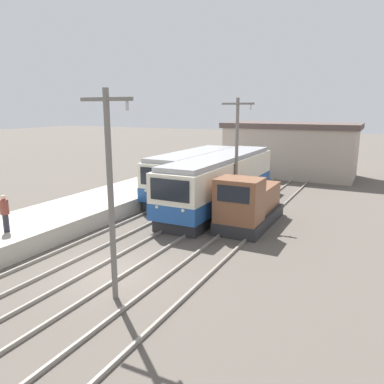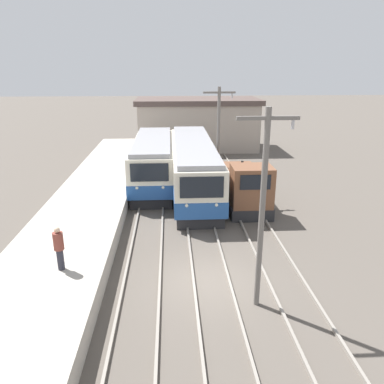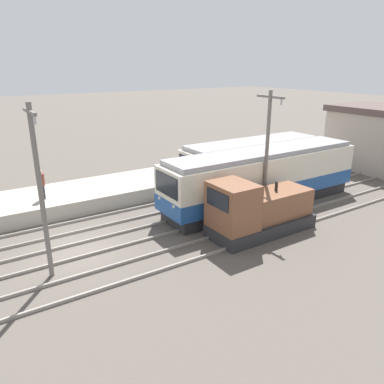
{
  "view_description": "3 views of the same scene",
  "coord_description": "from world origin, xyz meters",
  "px_view_note": "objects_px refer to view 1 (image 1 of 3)",
  "views": [
    {
      "loc": [
        9.54,
        -11.13,
        6.48
      ],
      "look_at": [
        0.02,
        7.63,
        1.79
      ],
      "focal_mm": 35.0,
      "sensor_mm": 36.0,
      "label": 1
    },
    {
      "loc": [
        -1.35,
        -13.2,
        8.31
      ],
      "look_at": [
        -0.21,
        6.21,
        1.75
      ],
      "focal_mm": 35.0,
      "sensor_mm": 36.0,
      "label": 2
    },
    {
      "loc": [
        16.43,
        -4.13,
        8.41
      ],
      "look_at": [
        -0.1,
        6.54,
        1.66
      ],
      "focal_mm": 35.0,
      "sensor_mm": 36.0,
      "label": 3
    }
  ],
  "objects_px": {
    "catenary_mast_mid": "(237,153)",
    "person_on_platform": "(5,212)",
    "commuter_train_center": "(221,183)",
    "shunting_locomotive": "(249,205)",
    "catenary_mast_near": "(111,190)",
    "commuter_train_left": "(194,176)"
  },
  "relations": [
    {
      "from": "commuter_train_center",
      "to": "catenary_mast_mid",
      "type": "height_order",
      "value": "catenary_mast_mid"
    },
    {
      "from": "catenary_mast_mid",
      "to": "person_on_platform",
      "type": "xyz_separation_m",
      "value": [
        -7.32,
        -10.56,
        -2.02
      ]
    },
    {
      "from": "shunting_locomotive",
      "to": "catenary_mast_mid",
      "type": "relative_size",
      "value": 0.82
    },
    {
      "from": "shunting_locomotive",
      "to": "catenary_mast_near",
      "type": "distance_m",
      "value": 10.51
    },
    {
      "from": "catenary_mast_near",
      "to": "person_on_platform",
      "type": "xyz_separation_m",
      "value": [
        -7.32,
        1.35,
        -2.02
      ]
    },
    {
      "from": "commuter_train_left",
      "to": "person_on_platform",
      "type": "distance_m",
      "value": 13.78
    },
    {
      "from": "commuter_train_center",
      "to": "shunting_locomotive",
      "type": "relative_size",
      "value": 2.36
    },
    {
      "from": "shunting_locomotive",
      "to": "catenary_mast_near",
      "type": "height_order",
      "value": "catenary_mast_near"
    },
    {
      "from": "commuter_train_left",
      "to": "catenary_mast_near",
      "type": "xyz_separation_m",
      "value": [
        4.31,
        -14.8,
        2.28
      ]
    },
    {
      "from": "commuter_train_center",
      "to": "catenary_mast_mid",
      "type": "bearing_deg",
      "value": -40.77
    },
    {
      "from": "commuter_train_left",
      "to": "shunting_locomotive",
      "type": "relative_size",
      "value": 1.82
    },
    {
      "from": "shunting_locomotive",
      "to": "person_on_platform",
      "type": "height_order",
      "value": "shunting_locomotive"
    },
    {
      "from": "commuter_train_center",
      "to": "person_on_platform",
      "type": "distance_m",
      "value": 13.21
    },
    {
      "from": "commuter_train_center",
      "to": "catenary_mast_mid",
      "type": "xyz_separation_m",
      "value": [
        1.51,
        -1.3,
        2.24
      ]
    },
    {
      "from": "commuter_train_left",
      "to": "shunting_locomotive",
      "type": "distance_m",
      "value": 7.51
    },
    {
      "from": "commuter_train_left",
      "to": "catenary_mast_near",
      "type": "height_order",
      "value": "catenary_mast_near"
    },
    {
      "from": "catenary_mast_mid",
      "to": "person_on_platform",
      "type": "relative_size",
      "value": 4.06
    },
    {
      "from": "catenary_mast_near",
      "to": "catenary_mast_mid",
      "type": "relative_size",
      "value": 1.0
    },
    {
      "from": "shunting_locomotive",
      "to": "commuter_train_center",
      "type": "bearing_deg",
      "value": 133.47
    },
    {
      "from": "commuter_train_left",
      "to": "catenary_mast_mid",
      "type": "relative_size",
      "value": 1.49
    },
    {
      "from": "commuter_train_left",
      "to": "catenary_mast_mid",
      "type": "xyz_separation_m",
      "value": [
        4.31,
        -2.88,
        2.28
      ]
    },
    {
      "from": "commuter_train_center",
      "to": "person_on_platform",
      "type": "height_order",
      "value": "commuter_train_center"
    }
  ]
}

